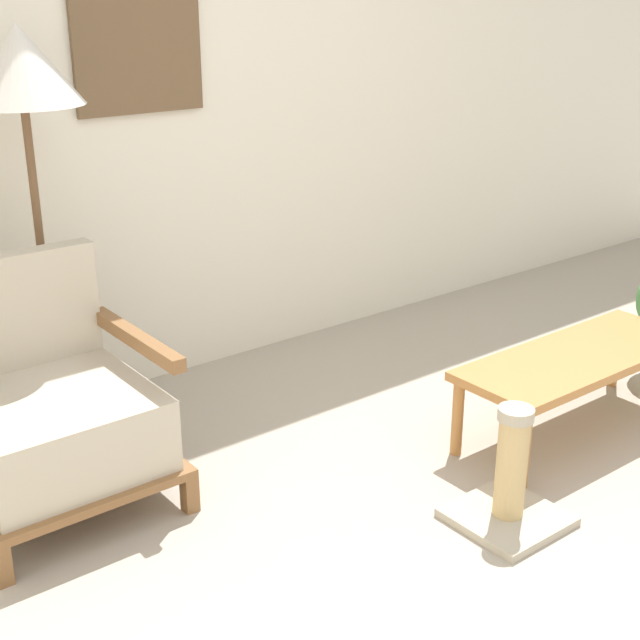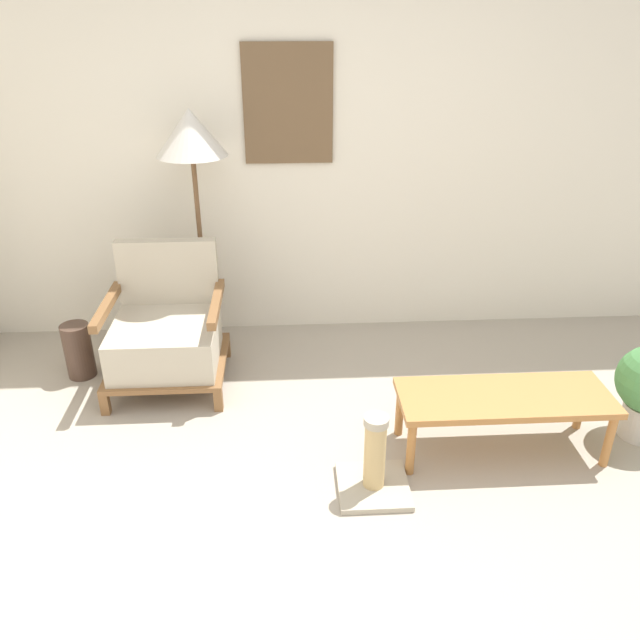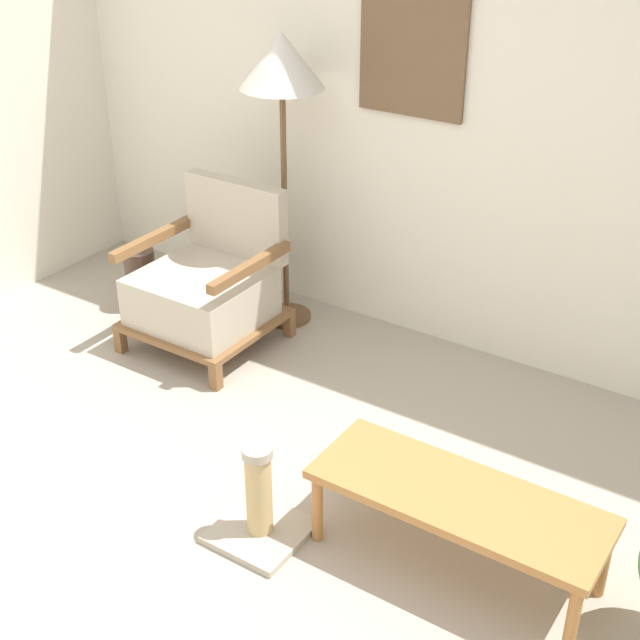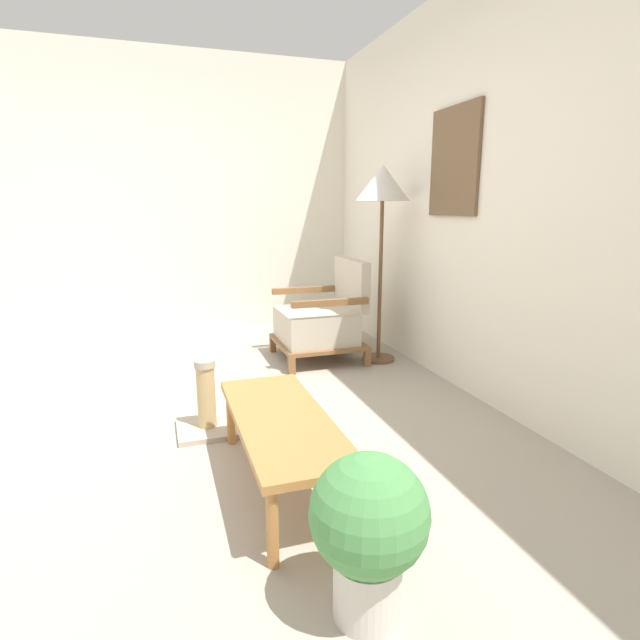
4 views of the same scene
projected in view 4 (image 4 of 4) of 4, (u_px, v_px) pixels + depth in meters
The scene contains 9 objects.
ground_plane at pixel (127, 435), 2.79m from camera, with size 14.00×14.00×0.00m, color #A89E8E.
wall_back at pixel (483, 191), 3.18m from camera, with size 8.00×0.09×2.70m.
wall_left at pixel (181, 197), 4.89m from camera, with size 0.06×8.00×2.70m.
armchair at pixel (321, 320), 4.15m from camera, with size 0.69×0.68×0.83m.
floor_lamp at pixel (383, 192), 3.87m from camera, with size 0.43×0.43×1.57m.
coffee_table at pixel (282, 425), 2.22m from camera, with size 1.08×0.40×0.34m.
vase at pixel (311, 323), 4.74m from camera, with size 0.17×0.17×0.35m, color #473328.
potted_plant at pixel (369, 526), 1.49m from camera, with size 0.37×0.37×0.54m.
scratching_post at pixel (207, 409), 2.82m from camera, with size 0.34×0.34×0.42m.
Camera 4 is at (2.79, 0.22, 1.25)m, focal length 28.00 mm.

